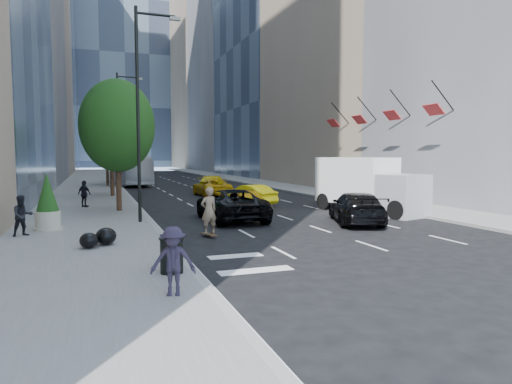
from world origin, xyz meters
name	(u,v)px	position (x,y,z in m)	size (l,w,h in m)	color
ground	(300,230)	(0.00, 0.00, 0.00)	(160.00, 160.00, 0.00)	black
sidewalk_left	(89,188)	(-9.00, 30.00, 0.07)	(6.00, 120.00, 0.15)	slate
sidewalk_right	(268,184)	(10.00, 30.00, 0.07)	(4.00, 120.00, 0.15)	slate
tower_left_end	(23,29)	(-22.00, 92.00, 30.00)	(20.00, 28.00, 60.00)	#2F3849
tower_right_mid	(246,14)	(22.00, 74.00, 32.50)	(20.00, 24.00, 65.00)	slate
tower_right_far	(217,71)	(22.00, 98.00, 25.00)	(20.00, 24.00, 50.00)	gray
tower_distant	(121,8)	(0.00, 120.00, 45.00)	(40.00, 20.00, 90.00)	#2F3849
lamp_near	(142,102)	(-6.32, 4.00, 5.81)	(2.13, 0.22, 10.00)	black
lamp_far	(120,125)	(-6.32, 22.00, 5.81)	(2.13, 0.22, 10.00)	black
tree_near	(117,126)	(-7.20, 9.00, 4.97)	(4.20, 4.20, 7.46)	#311E13
tree_mid	(111,129)	(-7.20, 19.00, 5.32)	(4.50, 4.50, 7.99)	#311E13
tree_far	(107,143)	(-7.20, 32.00, 4.62)	(3.90, 3.90, 6.92)	#311E13
traffic_signal	(112,148)	(-6.40, 40.00, 4.23)	(2.48, 0.53, 5.20)	black
facade_flags	(376,115)	(10.64, 10.00, 6.18)	(1.85, 13.30, 2.05)	black
skateboarder	(209,214)	(-4.18, -0.28, 0.95)	(0.69, 0.46, 1.90)	#816B51
black_sedan_lincoln	(231,205)	(-2.00, 3.97, 0.80)	(2.64, 5.73, 1.59)	black
black_sedan_mercedes	(356,208)	(3.48, 1.00, 0.76)	(2.13, 5.25, 1.52)	black
taxi_a	(245,199)	(-0.14, 7.29, 0.71)	(1.67, 4.15, 1.41)	#DBA40B
taxi_b	(250,195)	(1.20, 10.44, 0.68)	(1.44, 4.13, 1.36)	yellow
taxi_c	(212,187)	(0.50, 18.00, 0.70)	(2.32, 5.02, 1.40)	#CF990A
taxi_d	(213,184)	(1.20, 20.50, 0.77)	(2.16, 5.32, 1.55)	yellow
city_bus	(130,170)	(-4.80, 34.13, 1.68)	(2.82, 12.04, 3.35)	silver
box_truck	(368,185)	(6.41, 4.51, 1.62)	(4.09, 7.03, 3.18)	silver
pedestrian_a	(22,216)	(-11.20, 1.60, 0.95)	(0.78, 0.61, 1.60)	black
pedestrian_b	(84,194)	(-9.10, 11.41, 0.96)	(0.95, 0.40, 1.63)	black
pedestrian_c	(173,261)	(-6.88, -8.00, 0.94)	(1.02, 0.58, 1.57)	#272031
trash_can	(172,256)	(-6.60, -6.00, 0.61)	(0.62, 0.62, 0.93)	black
planter_shrub	(47,203)	(-10.40, 2.87, 1.30)	(1.01, 1.01, 2.42)	#BBB59B
garbage_bags	(99,238)	(-8.40, -1.55, 0.44)	(1.24, 1.19, 0.61)	black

